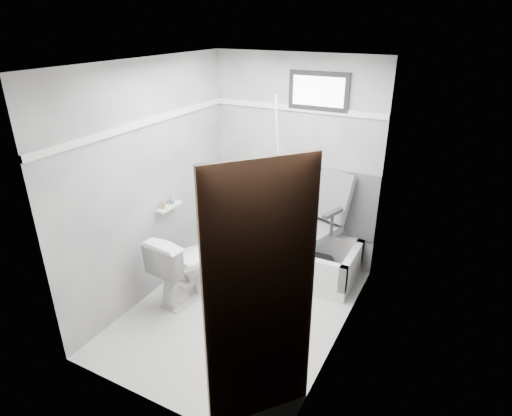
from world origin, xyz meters
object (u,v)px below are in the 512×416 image
Objects in this scene: soap_bottle_b at (172,199)px; bathtub at (291,255)px; toilet at (185,265)px; office_chair at (311,222)px; door at (275,341)px; soap_bottle_a at (163,204)px.

bathtub is at bearing 33.29° from soap_bottle_b.
bathtub is at bearing -122.22° from toilet.
office_chair is at bearing -127.89° from toilet.
bathtub is 1.96× the size of toilet.
door is 2.43m from soap_bottle_b.
soap_bottle_b is at bearing -146.71° from bathtub.
soap_bottle_b is (-1.30, -0.75, 0.29)m from office_chair.
bathtub is 0.50m from office_chair.
toilet is (-0.77, -0.97, 0.17)m from bathtub.
soap_bottle_a is at bearing -13.65° from toilet.
soap_bottle_a is 1.17× the size of soap_bottle_b.
door is 23.49× the size of soap_bottle_b.
bathtub is 1.26m from toilet.
toilet is 0.38× the size of door.
door is (0.83, -2.21, 0.79)m from bathtub.
office_chair is 10.92× the size of soap_bottle_a.
door is 2.35m from soap_bottle_a.
soap_bottle_a is (-1.30, -0.89, 0.30)m from office_chair.
soap_bottle_b is (-1.09, -0.72, 0.75)m from bathtub.
soap_bottle_b reaches higher than toilet.
toilet is at bearing -38.65° from soap_bottle_b.
door is at bearing -37.84° from soap_bottle_b.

